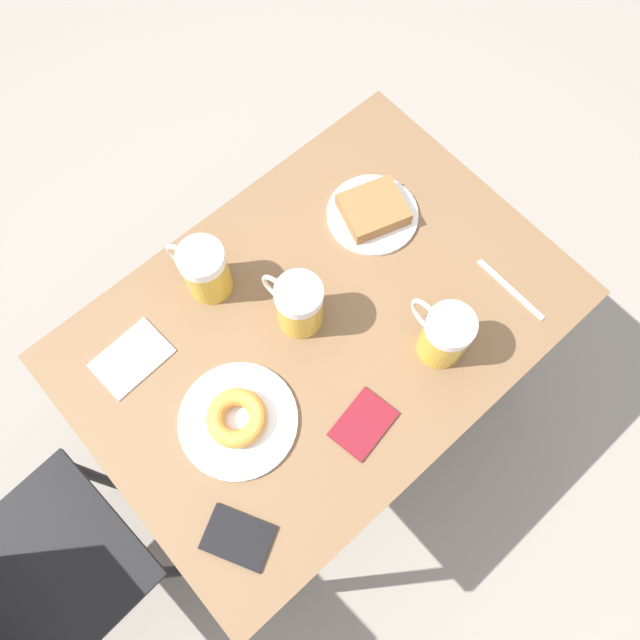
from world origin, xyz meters
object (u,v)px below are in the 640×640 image
Objects in this scene: passport_far_edge at (238,538)px; beer_mug_left at (444,335)px; beer_mug_center at (298,305)px; plate_with_cake at (373,212)px; passport_near_edge at (363,424)px; fork at (510,289)px; plate_with_donut at (237,419)px; napkin_folded at (132,358)px; beer_mug_right at (204,270)px.

beer_mug_left is at bearing -88.28° from passport_far_edge.
beer_mug_center is at bearing 35.73° from beer_mug_left.
passport_near_edge is (-0.34, 0.34, -0.02)m from plate_with_cake.
beer_mug_center is 0.47m from fork.
plate_with_donut is 0.26m from napkin_folded.
plate_with_cake reaches higher than passport_far_edge.
fork is 1.22× the size of passport_far_edge.
passport_far_edge is at bearing 90.23° from fork.
beer_mug_left is 1.02× the size of beer_mug_right.
beer_mug_left reaches higher than plate_with_cake.
beer_mug_right is 1.04× the size of passport_near_edge.
beer_mug_left is at bearing -86.05° from passport_near_edge.
passport_far_edge is (-0.34, 0.67, -0.02)m from plate_with_cake.
fork is (-0.33, -0.10, -0.02)m from plate_with_cake.
beer_mug_center is 0.96× the size of passport_far_edge.
napkin_folded is at bearing 63.10° from beer_mug_center.
fork is at bearing -123.61° from beer_mug_center.
napkin_folded is 1.04× the size of passport_far_edge.
beer_mug_center reaches higher than passport_near_edge.
plate_with_cake is at bearing -106.20° from beer_mug_right.
plate_with_cake is at bearing 16.34° from fork.
napkin_folded is (-0.03, 0.23, -0.07)m from beer_mug_right.
plate_with_cake is 0.35m from fork.
napkin_folded is at bearing 32.24° from passport_near_edge.
beer_mug_left reaches higher than napkin_folded.
beer_mug_center is 0.46m from passport_far_edge.
beer_mug_center is 1.01× the size of beer_mug_right.
beer_mug_center is 0.92× the size of napkin_folded.
beer_mug_center is 1.06× the size of passport_near_edge.
beer_mug_left is 0.79× the size of fork.
beer_mug_right reaches higher than passport_far_edge.
beer_mug_center reaches higher than passport_far_edge.
fork is 1.34× the size of passport_near_edge.
plate_with_cake is at bearing -74.94° from beer_mug_center.
plate_with_donut is 1.74× the size of passport_near_edge.
passport_near_edge is (-0.00, 0.44, 0.00)m from fork.
napkin_folded is 1.14× the size of passport_near_edge.
plate_with_cake and plate_with_donut have the same top height.
plate_with_cake is 0.75m from passport_far_edge.
passport_near_edge is (-0.42, -0.27, 0.00)m from napkin_folded.
plate_with_donut reaches higher than passport_far_edge.
plate_with_donut is 0.22m from passport_far_edge.
plate_with_donut reaches higher than napkin_folded.
napkin_folded is (0.16, 0.32, -0.07)m from beer_mug_center.
beer_mug_right reaches higher than plate_with_cake.
passport_near_edge is at bearing -89.87° from passport_far_edge.
passport_near_edge is (-0.45, -0.04, -0.07)m from beer_mug_right.
beer_mug_left and beer_mug_right have the same top height.
beer_mug_left reaches higher than passport_far_edge.
beer_mug_right is 0.91× the size of napkin_folded.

